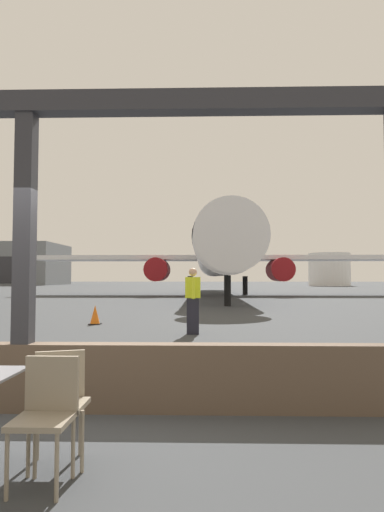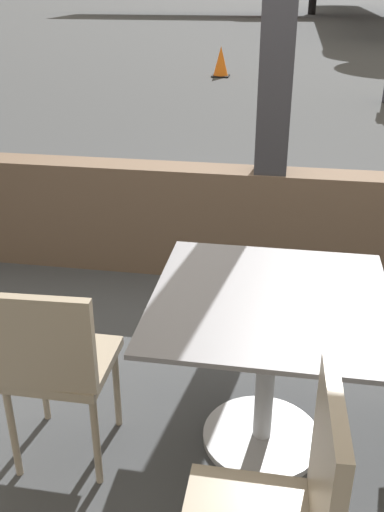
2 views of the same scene
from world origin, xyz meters
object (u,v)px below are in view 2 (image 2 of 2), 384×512
Objects in this scene: cafe_chair_window_right at (285,512)px; cafe_chair_aisle_right at (54,361)px; dining_table at (267,352)px; traffic_cone at (221,62)px.

cafe_chair_window_right reaches higher than cafe_chair_aisle_right.
cafe_chair_window_right is 1.08m from cafe_chair_aisle_right.
cafe_chair_aisle_right is (-0.81, -0.26, 0.05)m from dining_table.
cafe_chair_aisle_right is 1.40× the size of traffic_cone.
cafe_chair_window_right is 1.11× the size of cafe_chair_aisle_right.
dining_table is at bearing 95.68° from cafe_chair_window_right.
cafe_chair_aisle_right is 10.73m from traffic_cone.
traffic_cone is at bearing 97.84° from cafe_chair_window_right.
cafe_chair_aisle_right is at bearing 146.33° from cafe_chair_window_right.
cafe_chair_window_right is at bearing -33.67° from cafe_chair_aisle_right.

